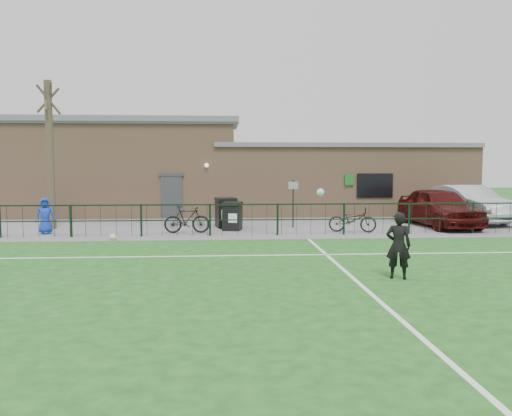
{
  "coord_description": "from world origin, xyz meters",
  "views": [
    {
      "loc": [
        -1.01,
        -10.29,
        2.64
      ],
      "look_at": [
        0.0,
        5.0,
        1.3
      ],
      "focal_mm": 35.0,
      "sensor_mm": 36.0,
      "label": 1
    }
  ],
  "objects": [
    {
      "name": "ground",
      "position": [
        0.0,
        0.0,
        0.0
      ],
      "size": [
        90.0,
        90.0,
        0.0
      ],
      "primitive_type": "plane",
      "color": "#174F17",
      "rests_on": "ground"
    },
    {
      "name": "paving_strip",
      "position": [
        0.0,
        13.5,
        0.01
      ],
      "size": [
        34.0,
        13.0,
        0.02
      ],
      "primitive_type": "cube",
      "color": "slate",
      "rests_on": "ground"
    },
    {
      "name": "pitch_line_touch",
      "position": [
        0.0,
        7.8,
        0.0
      ],
      "size": [
        28.0,
        0.1,
        0.01
      ],
      "primitive_type": "cube",
      "color": "white",
      "rests_on": "ground"
    },
    {
      "name": "pitch_line_mid",
      "position": [
        0.0,
        4.0,
        0.0
      ],
      "size": [
        28.0,
        0.1,
        0.01
      ],
      "primitive_type": "cube",
      "color": "white",
      "rests_on": "ground"
    },
    {
      "name": "pitch_line_perp",
      "position": [
        2.0,
        0.0,
        0.0
      ],
      "size": [
        0.1,
        16.0,
        0.01
      ],
      "primitive_type": "cube",
      "color": "white",
      "rests_on": "ground"
    },
    {
      "name": "perimeter_fence",
      "position": [
        0.0,
        8.0,
        0.6
      ],
      "size": [
        28.0,
        0.1,
        1.2
      ],
      "primitive_type": "cube",
      "color": "black",
      "rests_on": "ground"
    },
    {
      "name": "bare_tree",
      "position": [
        -8.0,
        10.5,
        3.0
      ],
      "size": [
        0.3,
        0.3,
        6.0
      ],
      "primitive_type": "cylinder",
      "color": "#413627",
      "rests_on": "ground"
    },
    {
      "name": "wheelie_bin_left",
      "position": [
        -0.64,
        9.55,
        0.54
      ],
      "size": [
        0.83,
        0.91,
        1.04
      ],
      "primitive_type": "cube",
      "rotation": [
        0.0,
        0.0,
        -0.21
      ],
      "color": "black",
      "rests_on": "paving_strip"
    },
    {
      "name": "wheelie_bin_right",
      "position": [
        -0.91,
        10.43,
        0.59
      ],
      "size": [
        0.92,
        1.0,
        1.15
      ],
      "primitive_type": "cube",
      "rotation": [
        0.0,
        0.0,
        0.2
      ],
      "color": "black",
      "rests_on": "paving_strip"
    },
    {
      "name": "sign_post",
      "position": [
        1.89,
        10.2,
        1.02
      ],
      "size": [
        0.08,
        0.08,
        2.0
      ],
      "primitive_type": "cylinder",
      "rotation": [
        0.0,
        0.0,
        -0.38
      ],
      "color": "black",
      "rests_on": "paving_strip"
    },
    {
      "name": "car_maroon",
      "position": [
        8.11,
        10.17,
        0.84
      ],
      "size": [
        2.3,
        4.97,
        1.65
      ],
      "primitive_type": "imported",
      "rotation": [
        0.0,
        0.0,
        0.08
      ],
      "color": "#3F0C0B",
      "rests_on": "paving_strip"
    },
    {
      "name": "car_silver",
      "position": [
        10.09,
        11.65,
        0.86
      ],
      "size": [
        2.63,
        5.32,
        1.68
      ],
      "primitive_type": "imported",
      "rotation": [
        0.0,
        0.0,
        0.17
      ],
      "color": "#A7AAAF",
      "rests_on": "paving_strip"
    },
    {
      "name": "bicycle_d",
      "position": [
        -2.4,
        8.79,
        0.54
      ],
      "size": [
        1.75,
        0.53,
        1.04
      ],
      "primitive_type": "imported",
      "rotation": [
        0.0,
        0.0,
        1.59
      ],
      "color": "black",
      "rests_on": "paving_strip"
    },
    {
      "name": "bicycle_e",
      "position": [
        3.99,
        8.64,
        0.5
      ],
      "size": [
        1.92,
        1.03,
        0.96
      ],
      "primitive_type": "imported",
      "rotation": [
        0.0,
        0.0,
        1.35
      ],
      "color": "black",
      "rests_on": "paving_strip"
    },
    {
      "name": "spectator_child",
      "position": [
        -7.73,
        8.91,
        0.71
      ],
      "size": [
        0.77,
        0.62,
        1.37
      ],
      "primitive_type": "imported",
      "rotation": [
        0.0,
        0.0,
        0.3
      ],
      "color": "#1436BF",
      "rests_on": "paving_strip"
    },
    {
      "name": "goalkeeper_kick",
      "position": [
        2.98,
        0.94,
        0.81
      ],
      "size": [
        1.68,
        3.37,
        1.95
      ],
      "color": "black",
      "rests_on": "ground"
    },
    {
      "name": "ball_ground",
      "position": [
        -4.84,
        7.16,
        0.12
      ],
      "size": [
        0.24,
        0.24,
        0.24
      ],
      "primitive_type": "sphere",
      "color": "white",
      "rests_on": "ground"
    },
    {
      "name": "clubhouse",
      "position": [
        -0.88,
        16.5,
        2.22
      ],
      "size": [
        24.25,
        5.4,
        4.96
      ],
      "color": "#A87E5E",
      "rests_on": "ground"
    }
  ]
}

